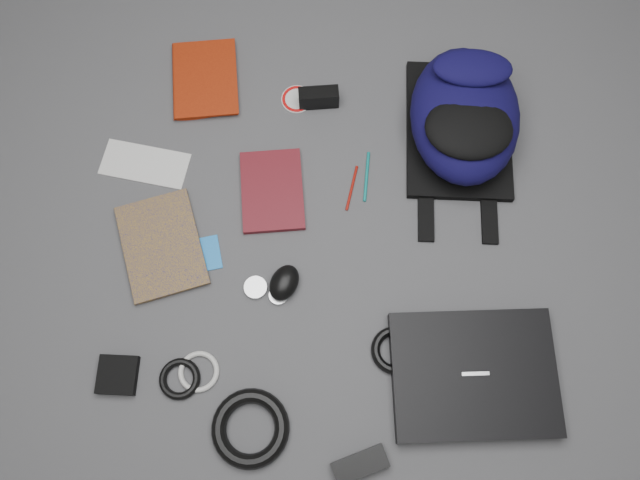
# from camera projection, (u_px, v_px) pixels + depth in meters

# --- Properties ---
(ground) EXTENTS (4.00, 4.00, 0.00)m
(ground) POSITION_uv_depth(u_px,v_px,m) (320.00, 242.00, 1.54)
(ground) COLOR #4F4F51
(ground) RESTS_ON ground
(backpack) EXTENTS (0.30, 0.43, 0.18)m
(backpack) POSITION_uv_depth(u_px,v_px,m) (465.00, 115.00, 1.55)
(backpack) COLOR black
(backpack) RESTS_ON ground
(laptop) EXTENTS (0.40, 0.33, 0.04)m
(laptop) POSITION_uv_depth(u_px,v_px,m) (474.00, 375.00, 1.43)
(laptop) COLOR black
(laptop) RESTS_ON ground
(textbook_red) EXTENTS (0.21, 0.26, 0.03)m
(textbook_red) POSITION_uv_depth(u_px,v_px,m) (173.00, 82.00, 1.67)
(textbook_red) COLOR maroon
(textbook_red) RESTS_ON ground
(comic_book) EXTENTS (0.26, 0.31, 0.02)m
(comic_book) POSITION_uv_depth(u_px,v_px,m) (124.00, 256.00, 1.52)
(comic_book) COLOR #C9910E
(comic_book) RESTS_ON ground
(envelope) EXTENTS (0.23, 0.13, 0.00)m
(envelope) POSITION_uv_depth(u_px,v_px,m) (145.00, 164.00, 1.61)
(envelope) COLOR silver
(envelope) RESTS_ON ground
(dvd_case) EXTENTS (0.18, 0.24, 0.02)m
(dvd_case) POSITION_uv_depth(u_px,v_px,m) (272.00, 191.00, 1.58)
(dvd_case) COLOR #4B0E14
(dvd_case) RESTS_ON ground
(compact_camera) EXTENTS (0.11, 0.05, 0.06)m
(compact_camera) POSITION_uv_depth(u_px,v_px,m) (319.00, 98.00, 1.63)
(compact_camera) COLOR black
(compact_camera) RESTS_ON ground
(sticker_disc) EXTENTS (0.10, 0.10, 0.00)m
(sticker_disc) POSITION_uv_depth(u_px,v_px,m) (297.00, 99.00, 1.66)
(sticker_disc) COLOR silver
(sticker_disc) RESTS_ON ground
(pen_teal) EXTENTS (0.01, 0.14, 0.01)m
(pen_teal) POSITION_uv_depth(u_px,v_px,m) (367.00, 177.00, 1.59)
(pen_teal) COLOR #0D7975
(pen_teal) RESTS_ON ground
(pen_red) EXTENTS (0.03, 0.12, 0.01)m
(pen_red) POSITION_uv_depth(u_px,v_px,m) (352.00, 188.00, 1.58)
(pen_red) COLOR maroon
(pen_red) RESTS_ON ground
(id_badge) EXTENTS (0.08, 0.10, 0.00)m
(id_badge) POSITION_uv_depth(u_px,v_px,m) (209.00, 253.00, 1.53)
(id_badge) COLOR #1D7DD9
(id_badge) RESTS_ON ground
(usb_black) EXTENTS (0.02, 0.05, 0.01)m
(usb_black) POSITION_uv_depth(u_px,v_px,m) (275.00, 216.00, 1.56)
(usb_black) COLOR black
(usb_black) RESTS_ON ground
(mouse) EXTENTS (0.10, 0.11, 0.05)m
(mouse) POSITION_uv_depth(u_px,v_px,m) (284.00, 283.00, 1.49)
(mouse) COLOR black
(mouse) RESTS_ON ground
(headphone_left) EXTENTS (0.07, 0.07, 0.01)m
(headphone_left) POSITION_uv_depth(u_px,v_px,m) (256.00, 288.00, 1.50)
(headphone_left) COLOR #B3B4B6
(headphone_left) RESTS_ON ground
(headphone_right) EXTENTS (0.05, 0.05, 0.01)m
(headphone_right) POSITION_uv_depth(u_px,v_px,m) (278.00, 296.00, 1.50)
(headphone_right) COLOR silver
(headphone_right) RESTS_ON ground
(cable_coil) EXTENTS (0.13, 0.13, 0.02)m
(cable_coil) POSITION_uv_depth(u_px,v_px,m) (395.00, 350.00, 1.45)
(cable_coil) COLOR black
(cable_coil) RESTS_ON ground
(power_brick) EXTENTS (0.13, 0.10, 0.03)m
(power_brick) POSITION_uv_depth(u_px,v_px,m) (360.00, 465.00, 1.37)
(power_brick) COLOR black
(power_brick) RESTS_ON ground
(power_cord_coil) EXTENTS (0.18, 0.18, 0.03)m
(power_cord_coil) POSITION_uv_depth(u_px,v_px,m) (250.00, 428.00, 1.39)
(power_cord_coil) COLOR black
(power_cord_coil) RESTS_ON ground
(pouch) EXTENTS (0.09, 0.09, 0.02)m
(pouch) POSITION_uv_depth(u_px,v_px,m) (118.00, 375.00, 1.43)
(pouch) COLOR black
(pouch) RESTS_ON ground
(earbud_coil) EXTENTS (0.13, 0.13, 0.02)m
(earbud_coil) POSITION_uv_depth(u_px,v_px,m) (180.00, 379.00, 1.43)
(earbud_coil) COLOR black
(earbud_coil) RESTS_ON ground
(white_cable_coil) EXTENTS (0.10, 0.10, 0.01)m
(white_cable_coil) POSITION_uv_depth(u_px,v_px,m) (199.00, 372.00, 1.44)
(white_cable_coil) COLOR silver
(white_cable_coil) RESTS_ON ground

